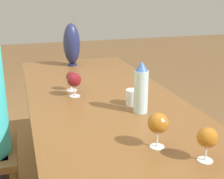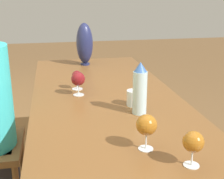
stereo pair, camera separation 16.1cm
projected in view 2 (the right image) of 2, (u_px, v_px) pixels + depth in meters
dining_table at (114, 124)px, 1.62m from camera, size 2.54×0.84×0.77m
water_bottle at (140, 89)px, 1.53m from camera, size 0.07×0.07×0.26m
water_tumbler at (134, 98)px, 1.66m from camera, size 0.08×0.08×0.08m
vase at (85, 44)px, 2.51m from camera, size 0.13×0.13×0.34m
wine_glass_0 at (77, 76)px, 1.92m from camera, size 0.07×0.07×0.12m
wine_glass_2 at (193, 142)px, 1.07m from camera, size 0.08×0.08×0.13m
wine_glass_3 at (147, 125)px, 1.19m from camera, size 0.08×0.08×0.14m
wine_glass_4 at (78, 79)px, 1.81m from camera, size 0.08×0.08×0.14m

